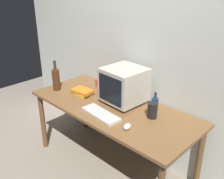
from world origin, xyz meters
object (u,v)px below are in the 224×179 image
Objects in this scene: bottle_tall at (56,79)px; book_stack at (82,92)px; bottle_short at (155,104)px; mug at (99,83)px; computer_mouse at (127,126)px; keyboard at (101,114)px; crt_monitor at (124,85)px; metal_canister at (152,110)px.

bottle_tall reaches higher than book_stack.
mug is at bearing 177.46° from bottle_short.
mug is at bearing 130.15° from computer_mouse.
bottle_tall is at bearing -160.20° from book_stack.
computer_mouse is at bearing -2.87° from bottle_tall.
bottle_short is (-0.02, 0.42, 0.06)m from computer_mouse.
keyboard is 3.50× the size of mug.
crt_monitor reaches higher than computer_mouse.
bottle_tall is 2.94× the size of mug.
bottle_tall is (-0.79, 0.06, 0.12)m from keyboard.
keyboard is 4.20× the size of computer_mouse.
bottle_short reaches higher than mug.
keyboard is at bearing 159.10° from computer_mouse.
keyboard is at bearing -4.24° from bottle_tall.
metal_canister reaches higher than book_stack.
mug is at bearing 167.34° from crt_monitor.
keyboard is 1.76× the size of book_stack.
crt_monitor is at bearing -12.66° from mug.
metal_canister is at bearing 11.82° from bottle_tall.
bottle_short reaches higher than metal_canister.
bottle_short is at bearing 18.43° from bottle_tall.
crt_monitor is at bearing 114.07° from computer_mouse.
computer_mouse is 0.50× the size of bottle_short.
crt_monitor is at bearing 21.66° from book_stack.
bottle_tall reaches higher than metal_canister.
mug is (-0.49, 0.11, -0.15)m from crt_monitor.
crt_monitor is 0.36m from bottle_short.
bottle_tall is at bearing -179.17° from keyboard.
mug reaches higher than keyboard.
mug is (0.27, 0.40, -0.09)m from bottle_tall.
keyboard is at bearing -19.62° from book_stack.
computer_mouse is 0.67× the size of metal_canister.
bottle_tall is 1.48× the size of book_stack.
keyboard is 0.48m from metal_canister.
mug is 0.90m from metal_canister.
book_stack reaches higher than keyboard.
bottle_short reaches higher than computer_mouse.
crt_monitor is 2.71× the size of metal_canister.
bottle_tall is at bearing 155.76° from computer_mouse.
bottle_short is at bearing 116.31° from metal_canister.
keyboard is at bearing -85.67° from crt_monitor.
metal_canister is (1.16, 0.24, -0.06)m from bottle_tall.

